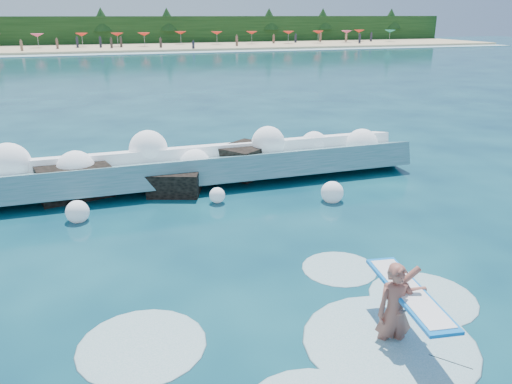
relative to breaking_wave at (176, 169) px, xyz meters
The scene contains 11 objects.
ground 6.89m from the breaking_wave, 92.50° to the right, with size 200.00×200.00×0.00m, color #082C40.
beach 71.14m from the breaking_wave, 90.24° to the left, with size 140.00×20.00×0.40m, color tan.
wet_band 60.14m from the breaking_wave, 90.29° to the left, with size 140.00×5.00×0.08m, color silver.
treeline 81.16m from the breaking_wave, 90.21° to the left, with size 140.00×4.00×5.00m, color black.
breaking_wave is the anchor object (origin of this frame).
rock_cluster 0.63m from the breaking_wave, 161.84° to the right, with size 8.01×3.11×1.22m.
surfer_with_board 9.96m from the breaking_wave, 77.66° to the right, with size 1.09×2.95×1.79m.
wave_spray 0.38m from the breaking_wave, 48.94° to the left, with size 14.84×4.87×1.77m.
surf_foam 9.57m from the breaking_wave, 81.52° to the right, with size 9.05×5.89×0.15m.
beach_umbrellas 72.35m from the breaking_wave, 90.43° to the left, with size 110.74×6.46×0.50m.
beachgoers 68.90m from the breaking_wave, 82.40° to the left, with size 108.89×12.25×1.93m.
Camera 1 is at (-2.14, -9.01, 5.34)m, focal length 35.00 mm.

